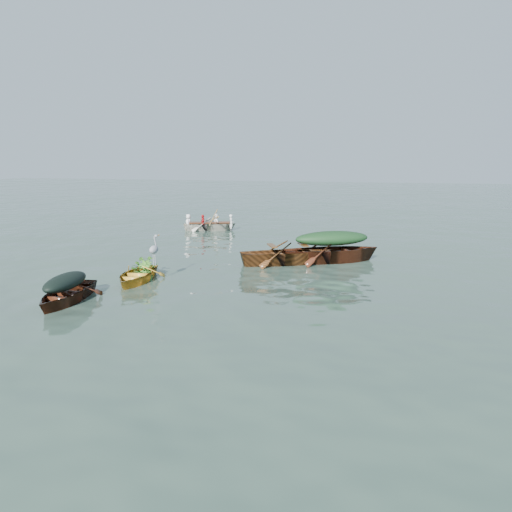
{
  "coord_description": "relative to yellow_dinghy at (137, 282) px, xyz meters",
  "views": [
    {
      "loc": [
        4.13,
        -12.96,
        3.59
      ],
      "look_at": [
        -0.53,
        2.31,
        0.5
      ],
      "focal_mm": 35.0,
      "sensor_mm": 36.0,
      "label": 1
    }
  ],
  "objects": [
    {
      "name": "heron",
      "position": [
        0.54,
        0.13,
        0.85
      ],
      "size": [
        0.34,
        0.44,
        0.92
      ],
      "primitive_type": null,
      "rotation": [
        0.0,
        0.0,
        0.16
      ],
      "color": "#96989E",
      "rests_on": "yellow_dinghy"
    },
    {
      "name": "dark_covered_boat",
      "position": [
        -0.59,
        -2.46,
        0.0
      ],
      "size": [
        1.71,
        3.43,
        0.79
      ],
      "primitive_type": "imported",
      "rotation": [
        0.0,
        0.0,
        0.16
      ],
      "color": "#441A0F",
      "rests_on": "ground"
    },
    {
      "name": "thwart_benches",
      "position": [
        3.71,
        3.84,
        0.56
      ],
      "size": [
        2.43,
        1.84,
        0.04
      ],
      "primitive_type": null,
      "rotation": [
        0.0,
        0.0,
        2.06
      ],
      "color": "#4A2B11",
      "rests_on": "open_wooden_boat"
    },
    {
      "name": "rowers",
      "position": [
        -2.07,
        10.86,
        0.81
      ],
      "size": [
        2.82,
        1.93,
        0.76
      ],
      "primitive_type": "imported",
      "rotation": [
        0.0,
        0.0,
        1.96
      ],
      "color": "silver",
      "rests_on": "rowed_boat"
    },
    {
      "name": "dinghy_weeds",
      "position": [
        -0.06,
        0.55,
        0.69
      ],
      "size": [
        0.83,
        1.0,
        0.6
      ],
      "primitive_type": "imported",
      "rotation": [
        0.0,
        0.0,
        0.16
      ],
      "color": "#28651A",
      "rests_on": "yellow_dinghy"
    },
    {
      "name": "open_wooden_boat",
      "position": [
        3.71,
        3.84,
        0.0
      ],
      "size": [
        4.72,
        3.42,
        1.08
      ],
      "primitive_type": "imported",
      "rotation": [
        0.0,
        0.0,
        2.06
      ],
      "color": "brown",
      "rests_on": "ground"
    },
    {
      "name": "dark_tarp_cover",
      "position": [
        -0.59,
        -2.46,
        0.6
      ],
      "size": [
        0.94,
        1.88,
        0.4
      ],
      "primitive_type": "ellipsoid",
      "rotation": [
        0.0,
        0.0,
        0.16
      ],
      "color": "black",
      "rests_on": "dark_covered_boat"
    },
    {
      "name": "oars",
      "position": [
        -2.07,
        10.86,
        0.46
      ],
      "size": [
        1.53,
        2.63,
        0.06
      ],
      "primitive_type": null,
      "rotation": [
        0.0,
        0.0,
        1.96
      ],
      "color": "#A87C40",
      "rests_on": "rowed_boat"
    },
    {
      "name": "green_tarp_cover",
      "position": [
        5.12,
        4.63,
        0.85
      ],
      "size": [
        2.76,
        2.05,
        0.52
      ],
      "primitive_type": "ellipsoid",
      "rotation": [
        0.0,
        0.0,
        2.08
      ],
      "color": "#153318",
      "rests_on": "green_tarp_boat"
    },
    {
      "name": "rowed_boat",
      "position": [
        -2.07,
        10.86,
        0.0
      ],
      "size": [
        3.9,
        2.46,
        0.86
      ],
      "primitive_type": "imported",
      "rotation": [
        0.0,
        0.0,
        1.96
      ],
      "color": "beige",
      "rests_on": "ground"
    },
    {
      "name": "ground",
      "position": [
        3.51,
        0.15,
        0.0
      ],
      "size": [
        140.0,
        140.0,
        0.0
      ],
      "primitive_type": "plane",
      "color": "#364B3E",
      "rests_on": "ground"
    },
    {
      "name": "green_tarp_boat",
      "position": [
        5.12,
        4.63,
        0.0
      ],
      "size": [
        5.02,
        3.73,
        1.18
      ],
      "primitive_type": "imported",
      "rotation": [
        0.0,
        0.0,
        2.08
      ],
      "color": "#512712",
      "rests_on": "ground"
    },
    {
      "name": "yellow_dinghy",
      "position": [
        0.0,
        0.0,
        0.0
      ],
      "size": [
        1.71,
        3.08,
        0.77
      ],
      "primitive_type": "imported",
      "rotation": [
        0.0,
        0.0,
        0.16
      ],
      "color": "gold",
      "rests_on": "ground"
    }
  ]
}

